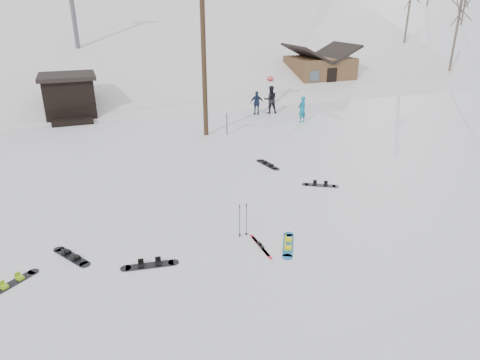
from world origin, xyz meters
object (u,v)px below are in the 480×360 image
object	(u,v)px
cabin	(319,72)
hero_snowboard	(288,245)
utility_pole	(204,48)
hero_skis	(261,246)

from	to	relation	value
cabin	hero_snowboard	xyz separation A→B (m)	(-14.05, -22.38, -1.45)
utility_pole	hero_skis	bearing A→B (deg)	-98.68
utility_pole	hero_snowboard	world-z (taller)	utility_pole
cabin	hero_snowboard	size ratio (longest dim) A/B	3.66
utility_pole	hero_skis	size ratio (longest dim) A/B	5.95
utility_pole	cabin	bearing A→B (deg)	37.56
cabin	hero_skis	size ratio (longest dim) A/B	3.56
hero_snowboard	hero_skis	world-z (taller)	hero_snowboard
utility_pole	cabin	xyz separation A→B (m)	(13.00, 10.00, -3.20)
utility_pole	cabin	size ratio (longest dim) A/B	1.67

